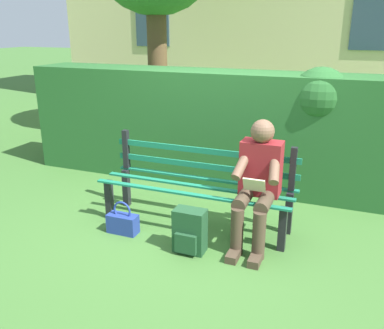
{
  "coord_description": "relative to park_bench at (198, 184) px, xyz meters",
  "views": [
    {
      "loc": [
        -1.4,
        3.63,
        1.98
      ],
      "look_at": [
        0.0,
        0.1,
        0.7
      ],
      "focal_mm": 38.52,
      "sensor_mm": 36.0,
      "label": 1
    }
  ],
  "objects": [
    {
      "name": "ground",
      "position": [
        0.0,
        0.07,
        -0.44
      ],
      "size": [
        60.0,
        60.0,
        0.0
      ],
      "primitive_type": "plane",
      "color": "#3D6B2D"
    },
    {
      "name": "park_bench",
      "position": [
        0.0,
        0.0,
        0.0
      ],
      "size": [
        2.01,
        0.52,
        0.89
      ],
      "color": "black",
      "rests_on": "ground"
    },
    {
      "name": "person_seated",
      "position": [
        -0.65,
        0.18,
        0.19
      ],
      "size": [
        0.44,
        0.73,
        1.18
      ],
      "color": "maroon",
      "rests_on": "ground"
    },
    {
      "name": "hedge_backdrop",
      "position": [
        0.38,
        -1.27,
        0.33
      ],
      "size": [
        4.8,
        0.79,
        1.56
      ],
      "color": "#265B28",
      "rests_on": "ground"
    },
    {
      "name": "backpack",
      "position": [
        -0.14,
        0.58,
        -0.24
      ],
      "size": [
        0.29,
        0.24,
        0.41
      ],
      "color": "#1E4728",
      "rests_on": "ground"
    },
    {
      "name": "handbag",
      "position": [
        0.62,
        0.5,
        -0.33
      ],
      "size": [
        0.31,
        0.14,
        0.34
      ],
      "color": "navy",
      "rests_on": "ground"
    }
  ]
}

